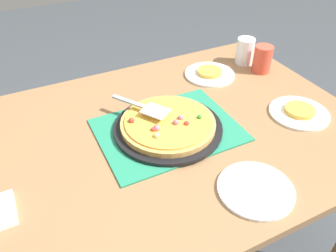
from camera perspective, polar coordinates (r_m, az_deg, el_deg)
name	(u,v)px	position (r m, az deg, el deg)	size (l,w,h in m)	color
ground_plane	(168,249)	(1.74, 0.00, -20.37)	(8.00, 8.00, 0.00)	#3D4247
dining_table	(168,153)	(1.24, 0.00, -4.70)	(1.40, 1.00, 0.75)	olive
placemat	(168,130)	(1.17, 0.00, -0.66)	(0.48, 0.36, 0.01)	#237F5B
pizza_pan	(168,128)	(1.16, 0.00, -0.27)	(0.38, 0.38, 0.01)	black
pizza	(168,123)	(1.15, -0.02, 0.49)	(0.33, 0.33, 0.04)	tan
plate_near_left	(299,113)	(1.34, 21.49, 2.09)	(0.22, 0.22, 0.01)	white
plate_far_right	(210,74)	(1.51, 7.12, 8.78)	(0.22, 0.22, 0.01)	white
plate_side	(256,189)	(1.00, 14.76, -10.46)	(0.22, 0.22, 0.01)	white
served_slice_left	(300,110)	(1.33, 21.62, 2.54)	(0.11, 0.11, 0.02)	gold
served_slice_right	(210,72)	(1.50, 7.16, 9.21)	(0.11, 0.11, 0.02)	gold
cup_near	(245,51)	(1.61, 13.04, 12.38)	(0.08, 0.08, 0.12)	white
cup_far	(262,59)	(1.56, 15.86, 10.96)	(0.08, 0.08, 0.12)	#E04C38
pizza_server	(144,107)	(1.18, -4.10, 3.27)	(0.16, 0.22, 0.01)	silver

